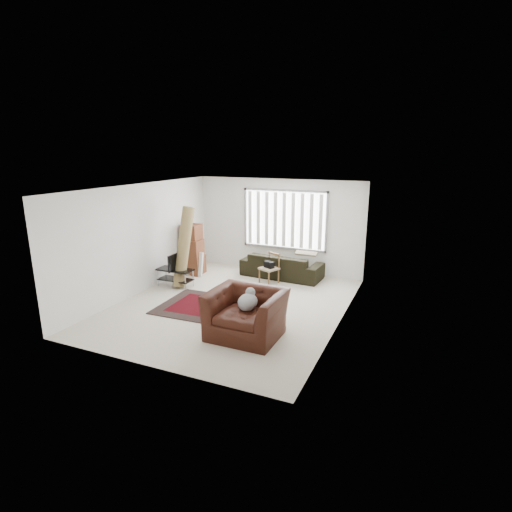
# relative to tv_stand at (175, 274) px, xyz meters

# --- Properties ---
(room) EXTENTS (6.00, 6.02, 2.71)m
(room) POSITION_rel_tv_stand_xyz_m (1.98, -0.05, 1.42)
(room) COLOR beige
(room) RESTS_ON ground
(persian_rug) EXTENTS (2.62, 1.80, 0.02)m
(persian_rug) POSITION_rel_tv_stand_xyz_m (1.71, -0.92, -0.33)
(persian_rug) COLOR black
(persian_rug) RESTS_ON ground
(tv_stand) EXTENTS (0.95, 0.43, 0.48)m
(tv_stand) POSITION_rel_tv_stand_xyz_m (0.00, 0.00, 0.00)
(tv_stand) COLOR black
(tv_stand) RESTS_ON ground
(tv) EXTENTS (0.10, 0.77, 0.44)m
(tv) POSITION_rel_tv_stand_xyz_m (0.00, 0.00, 0.35)
(tv) COLOR black
(tv) RESTS_ON tv_stand
(subwoofer) EXTENTS (0.37, 0.37, 0.31)m
(subwoofer) POSITION_rel_tv_stand_xyz_m (1.80, -0.85, -0.17)
(subwoofer) COLOR black
(subwoofer) RESTS_ON persian_rug
(moving_boxes) EXTENTS (0.61, 0.56, 1.44)m
(moving_boxes) POSITION_rel_tv_stand_xyz_m (-0.19, 1.16, 0.33)
(moving_boxes) COLOR brown
(moving_boxes) RESTS_ON ground
(white_flatpack) EXTENTS (0.55, 0.27, 0.69)m
(white_flatpack) POSITION_rel_tv_stand_xyz_m (-0.07, 1.02, -0.00)
(white_flatpack) COLOR silver
(white_flatpack) RESTS_ON ground
(rolled_rug) EXTENTS (0.36, 0.91, 2.09)m
(rolled_rug) POSITION_rel_tv_stand_xyz_m (0.17, 0.20, 0.70)
(rolled_rug) COLOR olive
(rolled_rug) RESTS_ON ground
(sofa) EXTENTS (2.32, 1.11, 0.87)m
(sofa) POSITION_rel_tv_stand_xyz_m (2.28, 1.89, 0.09)
(sofa) COLOR black
(sofa) RESTS_ON ground
(side_chair) EXTENTS (0.57, 0.57, 0.81)m
(side_chair) POSITION_rel_tv_stand_xyz_m (2.15, 1.26, 0.10)
(side_chair) COLOR #8E7B5D
(side_chair) RESTS_ON ground
(armchair) EXTENTS (1.39, 1.21, 1.03)m
(armchair) POSITION_rel_tv_stand_xyz_m (2.93, -1.87, 0.17)
(armchair) COLOR black
(armchair) RESTS_ON ground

